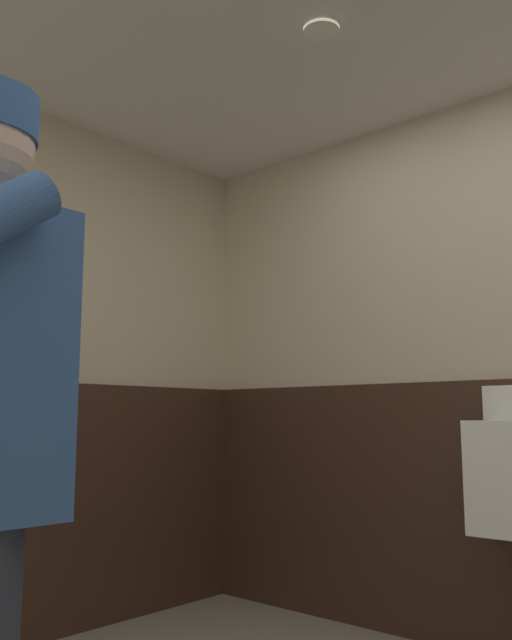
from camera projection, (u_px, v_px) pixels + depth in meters
downlight_far at (321, 28)px, 2.58m from camera, size 0.14×0.14×0.03m
hand_dryer at (14, 365)px, 2.96m from camera, size 0.24×0.23×0.28m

